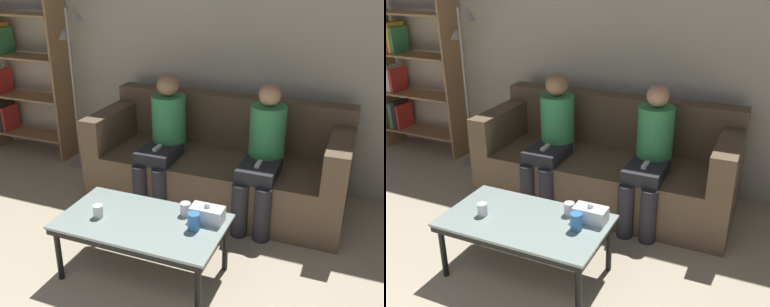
# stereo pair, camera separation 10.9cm
# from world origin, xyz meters

# --- Properties ---
(wall_back) EXTENTS (12.00, 0.06, 2.60)m
(wall_back) POSITION_xyz_m (0.00, 3.95, 1.30)
(wall_back) COLOR #B7B2A3
(wall_back) RESTS_ON ground_plane
(couch) EXTENTS (2.21, 0.90, 0.90)m
(couch) POSITION_xyz_m (0.00, 3.43, 0.33)
(couch) COLOR brown
(couch) RESTS_ON ground_plane
(coffee_table) EXTENTS (1.10, 0.62, 0.42)m
(coffee_table) POSITION_xyz_m (-0.12, 2.19, 0.38)
(coffee_table) COLOR #8C9E99
(coffee_table) RESTS_ON ground_plane
(cup_near_left) EXTENTS (0.07, 0.07, 0.09)m
(cup_near_left) POSITION_xyz_m (0.12, 2.37, 0.47)
(cup_near_left) COLOR silver
(cup_near_left) RESTS_ON coffee_table
(cup_near_right) EXTENTS (0.07, 0.07, 0.09)m
(cup_near_right) POSITION_xyz_m (-0.41, 2.12, 0.47)
(cup_near_right) COLOR silver
(cup_near_right) RESTS_ON coffee_table
(cup_far_center) EXTENTS (0.08, 0.08, 0.12)m
(cup_far_center) POSITION_xyz_m (0.24, 2.22, 0.48)
(cup_far_center) COLOR #3372BF
(cup_far_center) RESTS_ON coffee_table
(tissue_box) EXTENTS (0.22, 0.12, 0.13)m
(tissue_box) POSITION_xyz_m (0.28, 2.35, 0.48)
(tissue_box) COLOR silver
(tissue_box) RESTS_ON coffee_table
(bookshelf) EXTENTS (1.00, 0.32, 1.74)m
(bookshelf) POSITION_xyz_m (-2.46, 3.72, 0.88)
(bookshelf) COLOR #9E754C
(bookshelf) RESTS_ON ground_plane
(standing_lamp) EXTENTS (0.31, 0.26, 1.62)m
(standing_lamp) POSITION_xyz_m (-1.58, 3.58, 1.00)
(standing_lamp) COLOR gray
(standing_lamp) RESTS_ON ground_plane
(seated_person_left_end) EXTENTS (0.31, 0.61, 1.15)m
(seated_person_left_end) POSITION_xyz_m (-0.44, 3.21, 0.61)
(seated_person_left_end) COLOR #28282D
(seated_person_left_end) RESTS_ON ground_plane
(seated_person_mid_left) EXTENTS (0.31, 0.62, 1.13)m
(seated_person_mid_left) POSITION_xyz_m (0.44, 3.21, 0.60)
(seated_person_mid_left) COLOR #28282D
(seated_person_mid_left) RESTS_ON ground_plane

